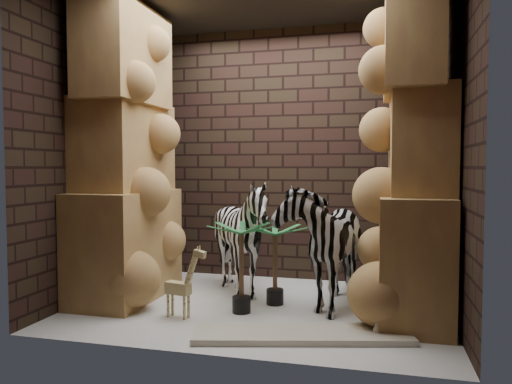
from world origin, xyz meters
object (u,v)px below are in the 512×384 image
(zebra_left, at_px, (242,244))
(surfboard, at_px, (302,334))
(zebra_right, at_px, (323,233))
(palm_front, at_px, (275,264))
(palm_back, at_px, (241,268))
(giraffe_toy, at_px, (178,280))

(zebra_left, xyz_separation_m, surfboard, (0.80, -1.08, -0.52))
(zebra_right, height_order, zebra_left, zebra_right)
(palm_front, relative_size, palm_back, 0.94)
(zebra_right, bearing_deg, palm_back, -139.84)
(zebra_right, relative_size, palm_front, 1.78)
(zebra_left, bearing_deg, zebra_right, 1.14)
(giraffe_toy, bearing_deg, surfboard, 0.59)
(palm_back, relative_size, surfboard, 0.49)
(surfboard, bearing_deg, giraffe_toy, 154.96)
(zebra_left, height_order, palm_front, zebra_left)
(giraffe_toy, distance_m, surfboard, 1.22)
(zebra_left, relative_size, palm_front, 1.52)
(zebra_right, height_order, giraffe_toy, zebra_right)
(palm_back, distance_m, surfboard, 0.91)
(zebra_right, xyz_separation_m, zebra_left, (-0.86, 0.11, -0.16))
(giraffe_toy, height_order, palm_back, palm_back)
(zebra_right, xyz_separation_m, giraffe_toy, (-1.21, -0.75, -0.37))
(zebra_left, distance_m, palm_front, 0.49)
(zebra_right, bearing_deg, zebra_left, 179.46)
(zebra_right, bearing_deg, surfboard, -87.02)
(zebra_right, height_order, palm_front, zebra_right)
(giraffe_toy, xyz_separation_m, palm_front, (0.76, 0.62, 0.06))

